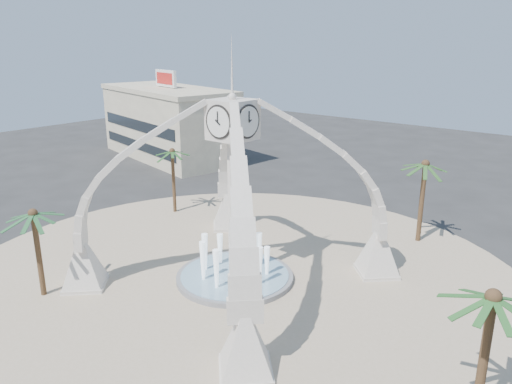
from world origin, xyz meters
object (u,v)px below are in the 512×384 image
Objects in this scene: palm_south at (33,215)px; palm_north at (425,165)px; palm_west at (172,152)px; clock_tower at (234,190)px; fountain at (235,276)px; palm_east at (493,299)px.

palm_north is at bearing 58.09° from palm_south.
palm_west is at bearing 109.35° from palm_south.
clock_tower is 16.27m from palm_north.
palm_west is (-13.81, 6.83, 5.56)m from fountain.
palm_north is (-9.93, 18.07, 0.41)m from palm_east.
fountain is 16.38m from palm_west.
palm_north is at bearing 64.71° from fountain.
clock_tower is at bearing 49.43° from palm_south.
fountain is at bearing 168.73° from palm_east.
fountain is 18.13m from palm_east.
palm_west is 17.26m from palm_south.
fountain is at bearing 90.00° from clock_tower.
palm_east is (16.88, -3.36, -0.50)m from clock_tower.
palm_north reaches higher than palm_south.
fountain is 1.10× the size of palm_north.
palm_south is (-8.09, -9.45, 5.23)m from fountain.
palm_north is at bearing 20.78° from palm_west.
palm_south is at bearing -130.57° from fountain.
fountain is at bearing -26.31° from palm_west.
palm_east is at bearing 13.70° from palm_south.
clock_tower is 2.84× the size of palm_south.
fountain is 1.27× the size of palm_south.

